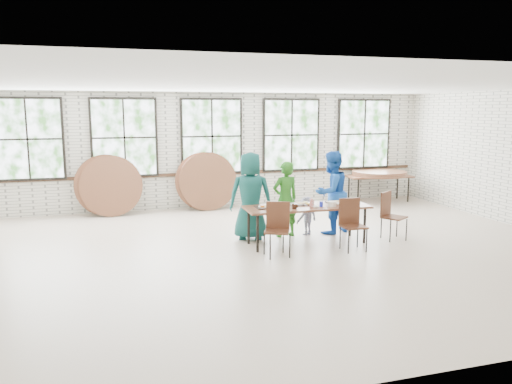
% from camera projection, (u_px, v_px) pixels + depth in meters
% --- Properties ---
extents(room, '(12.00, 12.00, 12.00)m').
position_uv_depth(room, '(212.00, 138.00, 12.95)').
color(room, beige).
rests_on(room, ground).
extents(dining_table, '(2.41, 0.83, 0.74)m').
position_uv_depth(dining_table, '(307.00, 209.00, 9.55)').
color(dining_table, brown).
rests_on(dining_table, ground).
extents(chair_near_left, '(0.55, 0.54, 0.95)m').
position_uv_depth(chair_near_left, '(277.00, 224.00, 8.82)').
color(chair_near_left, '#512C1B').
rests_on(chair_near_left, ground).
extents(chair_near_right, '(0.42, 0.41, 0.95)m').
position_uv_depth(chair_near_right, '(351.00, 220.00, 9.18)').
color(chair_near_right, '#512C1B').
rests_on(chair_near_right, ground).
extents(chair_spare, '(0.57, 0.57, 0.95)m').
position_uv_depth(chair_spare, '(390.00, 211.00, 9.93)').
color(chair_spare, '#512C1B').
rests_on(chair_spare, ground).
extents(adult_teal, '(0.98, 0.79, 1.75)m').
position_uv_depth(adult_teal, '(251.00, 196.00, 9.87)').
color(adult_teal, '#155052').
rests_on(adult_teal, ground).
extents(adult_green, '(0.61, 0.45, 1.54)m').
position_uv_depth(adult_green, '(285.00, 199.00, 10.09)').
color(adult_green, '#276F1D').
rests_on(adult_green, ground).
extents(toddler, '(0.59, 0.46, 0.79)m').
position_uv_depth(toddler, '(307.00, 216.00, 10.28)').
color(toddler, '#151542').
rests_on(toddler, ground).
extents(adult_blue, '(1.02, 0.93, 1.72)m').
position_uv_depth(adult_blue, '(331.00, 192.00, 10.36)').
color(adult_blue, blue).
rests_on(adult_blue, ground).
extents(storage_table, '(1.86, 0.92, 0.74)m').
position_uv_depth(storage_table, '(379.00, 177.00, 13.93)').
color(storage_table, brown).
rests_on(storage_table, ground).
extents(tabletop_clutter, '(1.94, 0.60, 0.11)m').
position_uv_depth(tabletop_clutter, '(312.00, 205.00, 9.54)').
color(tabletop_clutter, black).
rests_on(tabletop_clutter, dining_table).
extents(round_tops_stacked, '(1.50, 1.50, 0.13)m').
position_uv_depth(round_tops_stacked, '(379.00, 173.00, 13.91)').
color(round_tops_stacked, brown).
rests_on(round_tops_stacked, storage_table).
extents(round_tops_leaning, '(4.01, 0.47, 1.49)m').
position_uv_depth(round_tops_leaning, '(159.00, 184.00, 12.45)').
color(round_tops_leaning, brown).
rests_on(round_tops_leaning, ground).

